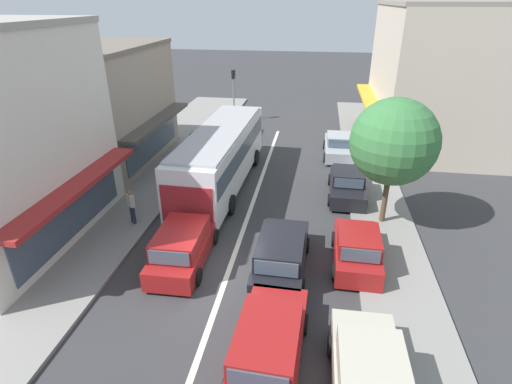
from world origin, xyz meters
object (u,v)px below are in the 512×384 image
object	(u,v)px
city_bus	(221,154)
pedestrian_with_handbag_near	(194,140)
street_tree_right	(394,142)
parked_wagon_kerb_front	(370,383)
pedestrian_browsing_midblock	(131,204)
wagon_behind_bus_near	(281,254)
parked_hatchback_kerb_second	(357,249)
traffic_light_downstreet	(234,87)
parked_sedan_kerb_rear	(339,146)
wagon_queue_far_back	(268,346)
wagon_adjacent_lane_lead	(183,245)
parked_sedan_kerb_third	(347,184)

from	to	relation	value
city_bus	pedestrian_with_handbag_near	world-z (taller)	city_bus
city_bus	street_tree_right	bearing A→B (deg)	-18.93
parked_wagon_kerb_front	pedestrian_browsing_midblock	world-z (taller)	pedestrian_browsing_midblock
city_bus	wagon_behind_bus_near	size ratio (longest dim) A/B	2.41
parked_wagon_kerb_front	parked_hatchback_kerb_second	size ratio (longest dim) A/B	1.21
traffic_light_downstreet	parked_sedan_kerb_rear	bearing A→B (deg)	-39.66
wagon_queue_far_back	pedestrian_browsing_midblock	distance (m)	9.71
street_tree_right	pedestrian_browsing_midblock	size ratio (longest dim) A/B	3.53
city_bus	pedestrian_browsing_midblock	distance (m)	5.67
wagon_adjacent_lane_lead	street_tree_right	bearing A→B (deg)	28.11
parked_hatchback_kerb_second	pedestrian_browsing_midblock	world-z (taller)	pedestrian_browsing_midblock
wagon_behind_bus_near	wagon_queue_far_back	xyz separation A→B (m)	(0.08, -4.37, 0.00)
wagon_adjacent_lane_lead	pedestrian_with_handbag_near	bearing A→B (deg)	104.83
city_bus	parked_sedan_kerb_third	xyz separation A→B (m)	(6.70, -0.23, -1.22)
parked_sedan_kerb_third	traffic_light_downstreet	distance (m)	15.60
parked_sedan_kerb_third	parked_sedan_kerb_rear	world-z (taller)	same
wagon_queue_far_back	wagon_behind_bus_near	bearing A→B (deg)	91.01
parked_hatchback_kerb_second	traffic_light_downstreet	world-z (taller)	traffic_light_downstreet
wagon_adjacent_lane_lead	wagon_queue_far_back	bearing A→B (deg)	-48.74
city_bus	parked_sedan_kerb_rear	bearing A→B (deg)	41.47
traffic_light_downstreet	parked_sedan_kerb_third	bearing A→B (deg)	-56.17
wagon_behind_bus_near	traffic_light_downstreet	distance (m)	20.66
wagon_adjacent_lane_lead	parked_sedan_kerb_third	world-z (taller)	wagon_adjacent_lane_lead
city_bus	pedestrian_with_handbag_near	size ratio (longest dim) A/B	6.70
wagon_adjacent_lane_lead	street_tree_right	world-z (taller)	street_tree_right
wagon_queue_far_back	city_bus	bearing A→B (deg)	109.33
wagon_adjacent_lane_lead	wagon_behind_bus_near	bearing A→B (deg)	-0.36
wagon_behind_bus_near	pedestrian_with_handbag_near	distance (m)	13.19
city_bus	wagon_queue_far_back	distance (m)	12.21
pedestrian_with_handbag_near	city_bus	bearing A→B (deg)	-56.17
city_bus	parked_hatchback_kerb_second	bearing A→B (deg)	-42.73
pedestrian_with_handbag_near	parked_hatchback_kerb_second	bearing A→B (deg)	-47.49
wagon_adjacent_lane_lead	wagon_behind_bus_near	size ratio (longest dim) A/B	1.00
wagon_behind_bus_near	wagon_queue_far_back	size ratio (longest dim) A/B	0.99
city_bus	traffic_light_downstreet	world-z (taller)	traffic_light_downstreet
wagon_adjacent_lane_lead	pedestrian_with_handbag_near	distance (m)	11.68
parked_hatchback_kerb_second	pedestrian_with_handbag_near	bearing A→B (deg)	132.51
parked_sedan_kerb_rear	street_tree_right	size ratio (longest dim) A/B	0.73
wagon_behind_bus_near	parked_hatchback_kerb_second	xyz separation A→B (m)	(2.81, 0.85, -0.04)
parked_wagon_kerb_front	pedestrian_with_handbag_near	size ratio (longest dim) A/B	2.77
wagon_queue_far_back	parked_sedan_kerb_rear	bearing A→B (deg)	82.01
city_bus	pedestrian_browsing_midblock	bearing A→B (deg)	-122.01
parked_sedan_kerb_third	wagon_behind_bus_near	bearing A→B (deg)	-111.81
street_tree_right	traffic_light_downstreet	bearing A→B (deg)	123.18
parked_sedan_kerb_rear	traffic_light_downstreet	bearing A→B (deg)	140.34
parked_sedan_kerb_third	pedestrian_browsing_midblock	world-z (taller)	pedestrian_browsing_midblock
city_bus	traffic_light_downstreet	bearing A→B (deg)	98.59
parked_wagon_kerb_front	parked_sedan_kerb_rear	size ratio (longest dim) A/B	1.07
wagon_queue_far_back	pedestrian_with_handbag_near	size ratio (longest dim) A/B	2.80
parked_wagon_kerb_front	wagon_behind_bus_near	bearing A→B (deg)	117.77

